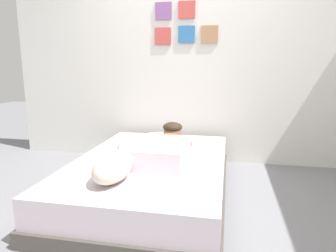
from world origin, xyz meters
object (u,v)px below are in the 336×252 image
(dog, at_px, (115,166))
(cell_phone, at_px, (113,169))
(bed, at_px, (151,177))
(pillow, at_px, (163,138))
(person_lying, at_px, (165,147))
(coffee_cup, at_px, (175,145))

(dog, distance_m, cell_phone, 0.24)
(bed, bearing_deg, pillow, 91.15)
(bed, relative_size, pillow, 3.98)
(cell_phone, bearing_deg, dog, -64.10)
(pillow, distance_m, dog, 1.14)
(person_lying, bearing_deg, cell_phone, -132.75)
(person_lying, relative_size, coffee_cup, 7.36)
(bed, xyz_separation_m, coffee_cup, (0.16, 0.39, 0.22))
(pillow, distance_m, person_lying, 0.57)
(bed, bearing_deg, coffee_cup, 68.33)
(coffee_cup, bearing_deg, cell_phone, -118.04)
(bed, relative_size, person_lying, 2.25)
(dog, height_order, cell_phone, dog)
(dog, bearing_deg, pillow, 83.54)
(coffee_cup, distance_m, cell_phone, 0.83)
(pillow, xyz_separation_m, dog, (-0.13, -1.14, 0.05))
(pillow, height_order, cell_phone, pillow)
(bed, distance_m, dog, 0.62)
(person_lying, relative_size, cell_phone, 6.57)
(pillow, relative_size, cell_phone, 3.71)
(person_lying, height_order, cell_phone, person_lying)
(pillow, bearing_deg, coffee_cup, -51.11)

